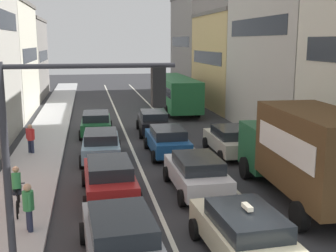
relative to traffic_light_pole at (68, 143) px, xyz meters
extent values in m
cube|color=#B6B6B6|center=(-2.25, 20.34, -3.75)|extent=(2.60, 64.00, 0.14)
cube|color=silver|center=(2.75, 20.34, -3.81)|extent=(0.16, 60.00, 0.01)
cube|color=silver|center=(6.15, 20.34, -3.81)|extent=(0.16, 60.00, 0.01)
cube|color=black|center=(-4.03, 16.84, 3.27)|extent=(0.02, 8.80, 1.10)
cube|color=black|center=(-4.03, 27.84, 1.00)|extent=(0.02, 8.80, 1.10)
cube|color=gray|center=(-7.55, 38.84, 0.18)|extent=(7.00, 10.90, 7.99)
cube|color=black|center=(-4.03, 38.84, 0.58)|extent=(0.02, 8.80, 1.10)
cube|color=#66605B|center=(-7.55, 38.84, 4.32)|extent=(7.20, 10.90, 0.30)
cube|color=gray|center=(14.35, 38.84, 1.52)|extent=(7.00, 10.90, 10.66)
cube|color=black|center=(10.84, 38.84, 2.05)|extent=(0.02, 8.80, 1.10)
cube|color=tan|center=(14.35, 27.84, 0.26)|extent=(7.00, 10.90, 8.16)
cube|color=black|center=(10.84, 27.84, 0.67)|extent=(0.02, 8.80, 1.10)
cube|color=#66605B|center=(14.35, 27.84, 4.49)|extent=(7.20, 10.90, 0.30)
cube|color=#B2ADA3|center=(14.35, 16.84, 2.34)|extent=(7.00, 10.90, 12.32)
cube|color=black|center=(10.84, 16.84, 2.96)|extent=(0.02, 8.80, 1.10)
cylinder|color=#2D2D33|center=(-1.25, -0.01, -1.07)|extent=(0.16, 0.16, 5.50)
cylinder|color=#2D2D33|center=(0.50, -0.01, 1.58)|extent=(3.50, 0.10, 0.10)
cube|color=black|center=(1.90, -0.01, 1.13)|extent=(0.28, 0.28, 0.84)
sphere|color=red|center=(1.90, 0.14, 1.39)|extent=(0.18, 0.18, 0.18)
sphere|color=#F2A519|center=(1.90, 0.14, 1.13)|extent=(0.18, 0.18, 0.18)
sphere|color=green|center=(1.90, 0.14, 0.87)|extent=(0.18, 0.18, 0.18)
cube|color=#1E5933|center=(8.27, 7.91, -2.39)|extent=(2.50, 2.50, 1.90)
cube|color=black|center=(8.32, 9.12, -2.01)|extent=(2.02, 0.12, 0.70)
cube|color=#51381E|center=(8.11, 4.15, -1.64)|extent=(2.63, 5.54, 2.80)
cube|color=white|center=(6.90, 4.21, -1.36)|extent=(0.22, 4.48, 0.90)
cylinder|color=black|center=(7.08, 8.04, -3.34)|extent=(0.34, 0.97, 0.96)
cylinder|color=black|center=(9.47, 7.94, -3.34)|extent=(0.34, 0.97, 0.96)
cylinder|color=black|center=(6.85, 2.77, -3.34)|extent=(0.34, 0.97, 0.96)
cube|color=beige|center=(4.46, 1.40, -3.15)|extent=(2.00, 4.38, 0.70)
cube|color=#1E2328|center=(4.47, 1.20, -2.59)|extent=(1.69, 2.48, 0.52)
cube|color=#F2EACC|center=(4.47, 1.20, -2.22)|extent=(0.18, 0.45, 0.12)
cylinder|color=black|center=(3.47, 2.81, -3.50)|extent=(0.25, 0.65, 0.64)
cylinder|color=black|center=(5.31, 2.90, -3.50)|extent=(0.25, 0.65, 0.64)
cube|color=gray|center=(1.16, 1.74, -3.15)|extent=(2.04, 4.39, 0.70)
cube|color=#1E2328|center=(1.17, 1.54, -2.59)|extent=(1.72, 2.49, 0.52)
cylinder|color=black|center=(0.16, 3.15, -3.50)|extent=(0.26, 0.65, 0.64)
cylinder|color=black|center=(2.00, 3.25, -3.50)|extent=(0.26, 0.65, 0.64)
cube|color=silver|center=(4.56, 6.87, -3.15)|extent=(1.83, 4.31, 0.70)
cube|color=#1E2328|center=(4.56, 6.67, -2.59)|extent=(1.60, 2.42, 0.52)
cylinder|color=black|center=(3.63, 8.33, -3.50)|extent=(0.22, 0.64, 0.64)
cylinder|color=black|center=(5.47, 8.34, -3.50)|extent=(0.22, 0.64, 0.64)
cylinder|color=black|center=(3.65, 5.41, -3.50)|extent=(0.22, 0.64, 0.64)
cylinder|color=black|center=(5.49, 5.42, -3.50)|extent=(0.22, 0.64, 0.64)
cube|color=#A51E1E|center=(1.13, 6.88, -3.15)|extent=(1.91, 4.34, 0.70)
cube|color=#1E2328|center=(1.13, 6.68, -2.59)|extent=(1.64, 2.45, 0.52)
cylinder|color=black|center=(0.17, 8.32, -3.50)|extent=(0.24, 0.65, 0.64)
cylinder|color=black|center=(2.01, 8.37, -3.50)|extent=(0.24, 0.65, 0.64)
cylinder|color=black|center=(0.24, 5.40, -3.50)|extent=(0.24, 0.65, 0.64)
cylinder|color=black|center=(2.08, 5.45, -3.50)|extent=(0.24, 0.65, 0.64)
cube|color=#194C8C|center=(4.46, 12.60, -3.15)|extent=(1.82, 4.31, 0.70)
cube|color=#1E2328|center=(4.46, 12.40, -2.59)|extent=(1.60, 2.42, 0.52)
cylinder|color=black|center=(3.55, 14.07, -3.50)|extent=(0.22, 0.64, 0.64)
cylinder|color=black|center=(5.39, 14.06, -3.50)|extent=(0.22, 0.64, 0.64)
cylinder|color=black|center=(3.53, 11.14, -3.50)|extent=(0.22, 0.64, 0.64)
cylinder|color=black|center=(5.37, 11.13, -3.50)|extent=(0.22, 0.64, 0.64)
cube|color=#759EB7|center=(1.00, 12.33, -3.15)|extent=(1.94, 4.36, 0.70)
cube|color=#1E2328|center=(1.00, 12.13, -2.59)|extent=(1.66, 2.46, 0.52)
cylinder|color=black|center=(0.13, 13.82, -3.50)|extent=(0.24, 0.65, 0.64)
cylinder|color=black|center=(1.97, 13.76, -3.50)|extent=(0.24, 0.65, 0.64)
cylinder|color=black|center=(0.04, 10.90, -3.50)|extent=(0.24, 0.65, 0.64)
cylinder|color=black|center=(1.87, 10.84, -3.50)|extent=(0.24, 0.65, 0.64)
cube|color=black|center=(4.56, 18.01, -3.15)|extent=(2.03, 4.39, 0.70)
cube|color=#1E2328|center=(4.55, 17.81, -2.59)|extent=(1.71, 2.49, 0.52)
cylinder|color=black|center=(3.73, 19.52, -3.50)|extent=(0.25, 0.65, 0.64)
cylinder|color=black|center=(5.56, 19.42, -3.50)|extent=(0.25, 0.65, 0.64)
cylinder|color=black|center=(3.57, 16.60, -3.50)|extent=(0.25, 0.65, 0.64)
cylinder|color=black|center=(5.40, 16.50, -3.50)|extent=(0.25, 0.65, 0.64)
cube|color=#19592D|center=(0.90, 18.25, -3.15)|extent=(1.94, 4.36, 0.70)
cube|color=#1E2328|center=(0.89, 18.05, -2.59)|extent=(1.66, 2.46, 0.52)
cylinder|color=black|center=(0.02, 19.74, -3.50)|extent=(0.24, 0.65, 0.64)
cylinder|color=black|center=(1.86, 19.68, -3.50)|extent=(0.24, 0.65, 0.64)
cylinder|color=black|center=(-0.07, 16.82, -3.50)|extent=(0.24, 0.65, 0.64)
cylinder|color=black|center=(1.77, 16.76, -3.50)|extent=(0.24, 0.65, 0.64)
cube|color=beige|center=(7.72, 12.01, -3.15)|extent=(1.86, 4.33, 0.70)
cube|color=#1E2328|center=(7.71, 11.81, -2.59)|extent=(1.62, 2.43, 0.52)
cylinder|color=black|center=(6.82, 13.49, -3.50)|extent=(0.23, 0.64, 0.64)
cylinder|color=black|center=(8.66, 13.46, -3.50)|extent=(0.23, 0.64, 0.64)
cylinder|color=black|center=(6.77, 10.56, -3.50)|extent=(0.23, 0.64, 0.64)
cylinder|color=black|center=(8.61, 10.54, -3.50)|extent=(0.23, 0.64, 0.64)
cube|color=#1E6033|center=(7.76, 26.63, -2.12)|extent=(2.65, 10.53, 2.40)
cube|color=black|center=(7.76, 26.63, -1.76)|extent=(2.67, 9.90, 0.70)
cylinder|color=black|center=(6.56, 30.43, -3.32)|extent=(0.31, 1.00, 1.00)
cylinder|color=black|center=(9.06, 30.39, -3.32)|extent=(0.31, 1.00, 1.00)
cylinder|color=black|center=(6.46, 23.50, -3.32)|extent=(0.31, 1.00, 1.00)
cylinder|color=black|center=(8.96, 23.46, -3.32)|extent=(0.31, 1.00, 1.00)
torus|color=black|center=(-2.12, 6.31, -3.48)|extent=(0.13, 0.68, 0.68)
torus|color=black|center=(-2.01, 5.27, -3.48)|extent=(0.13, 0.68, 0.68)
cylinder|color=black|center=(-2.07, 5.79, -2.98)|extent=(0.15, 0.94, 0.05)
cylinder|color=black|center=(-2.05, 5.59, -3.20)|extent=(0.04, 0.04, 0.55)
cylinder|color=black|center=(-2.11, 6.21, -2.85)|extent=(0.50, 0.09, 0.04)
cylinder|color=#232833|center=(-2.14, 5.73, -2.91)|extent=(0.19, 0.45, 0.30)
cylinder|color=#232833|center=(-1.98, 5.75, -2.91)|extent=(0.19, 0.45, 0.30)
cylinder|color=#338C4C|center=(-2.06, 5.69, -2.58)|extent=(0.35, 0.48, 0.62)
sphere|color=tan|center=(-2.07, 5.81, -2.21)|extent=(0.22, 0.22, 0.22)
cylinder|color=#262D47|center=(-1.44, 3.96, -3.41)|extent=(0.16, 0.16, 0.82)
cylinder|color=#262D47|center=(-1.50, 4.13, -3.41)|extent=(0.16, 0.16, 0.82)
cylinder|color=#338C4C|center=(-1.47, 4.04, -2.70)|extent=(0.34, 0.34, 0.60)
sphere|color=tan|center=(-1.47, 4.04, -2.28)|extent=(0.24, 0.24, 0.24)
cylinder|color=#338C4C|center=(-1.40, 3.84, -2.67)|extent=(0.10, 0.10, 0.55)
cylinder|color=#338C4C|center=(-1.55, 4.25, -2.67)|extent=(0.10, 0.10, 0.55)
cylinder|color=#262D47|center=(-2.67, 13.85, -3.41)|extent=(0.16, 0.16, 0.82)
cylinder|color=#262D47|center=(-2.52, 13.75, -3.41)|extent=(0.16, 0.16, 0.82)
cylinder|color=red|center=(-2.59, 13.80, -2.70)|extent=(0.34, 0.34, 0.60)
sphere|color=tan|center=(-2.59, 13.80, -2.28)|extent=(0.24, 0.24, 0.24)
cylinder|color=red|center=(-2.78, 13.92, -2.67)|extent=(0.10, 0.10, 0.55)
cylinder|color=red|center=(-2.41, 13.68, -2.67)|extent=(0.10, 0.10, 0.55)
camera|label=1|loc=(0.44, -8.80, 2.07)|focal=45.46mm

